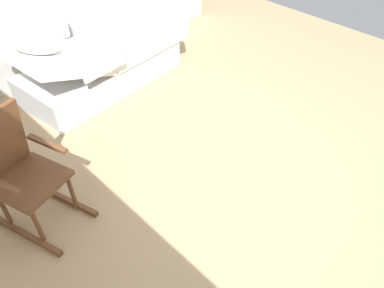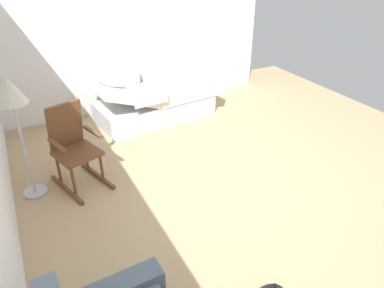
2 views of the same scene
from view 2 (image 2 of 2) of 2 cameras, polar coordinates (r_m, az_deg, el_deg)
ground_plane at (r=4.51m, az=5.39°, el=-7.29°), size 7.43×7.43×0.00m
side_wall at (r=6.49m, az=-9.03°, el=17.28°), size 0.10×4.87×2.70m
hospital_bed at (r=6.20m, az=-5.91°, el=6.68°), size 1.16×2.19×0.95m
rocking_chair at (r=4.60m, az=-18.16°, el=-0.50°), size 0.86×0.67×1.05m
floor_lamp at (r=4.29m, az=-26.60°, el=6.34°), size 0.34×0.34×1.48m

